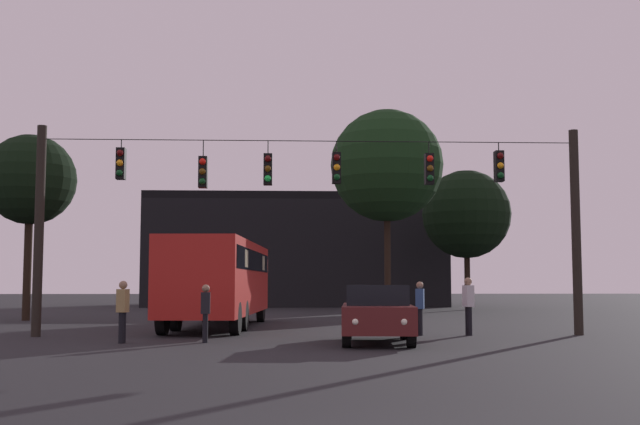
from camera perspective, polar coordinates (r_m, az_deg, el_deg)
ground_plane at (r=31.62m, az=-1.08°, el=-7.93°), size 168.00×168.00×0.00m
overhead_signal_span at (r=24.01m, az=-0.65°, el=0.47°), size 16.51×0.44×6.29m
city_bus at (r=28.66m, az=-7.21°, el=-4.46°), size 3.20×11.14×3.00m
car_near_right at (r=21.13m, az=4.12°, el=-7.18°), size 2.17×4.45×1.52m
pedestrian_crossing_left at (r=21.66m, az=-13.98°, el=-6.66°), size 0.29×0.39×1.63m
pedestrian_crossing_center at (r=24.50m, az=10.60°, el=-6.36°), size 0.30×0.40×1.74m
pedestrian_crossing_right at (r=21.44m, az=-8.22°, el=-6.94°), size 0.26×0.38×1.53m
pedestrian_near_bus at (r=24.26m, az=7.19°, el=-6.61°), size 0.32×0.41×1.62m
corner_building at (r=56.39m, az=-1.76°, el=-2.85°), size 20.02×10.41×7.53m
tree_left_silhouette at (r=40.29m, az=4.81°, el=3.36°), size 5.68×5.68×10.32m
tree_behind_building at (r=36.09m, az=-20.07°, el=2.19°), size 3.85×3.85×7.90m
tree_right_far at (r=47.88m, az=10.45°, el=-0.13°), size 5.24×5.24×8.26m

